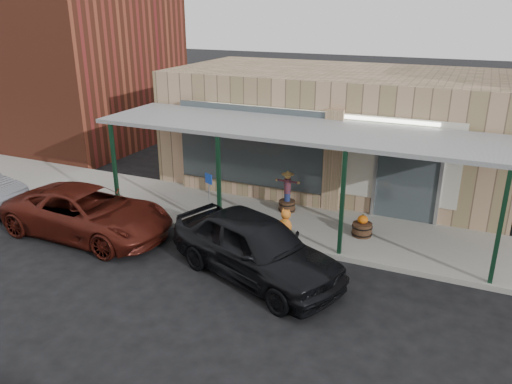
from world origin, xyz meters
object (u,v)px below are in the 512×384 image
at_px(parked_sedan, 255,247).
at_px(barrel_pumpkin, 362,228).
at_px(handicap_sign, 209,191).
at_px(car_maroon, 88,213).
at_px(barrel_scarecrow, 287,198).

bearing_deg(parked_sedan, barrel_pumpkin, -11.50).
height_order(handicap_sign, car_maroon, handicap_sign).
height_order(barrel_pumpkin, car_maroon, car_maroon).
xyz_separation_m(barrel_scarecrow, parked_sedan, (0.65, -3.94, 0.21)).
bearing_deg(handicap_sign, barrel_scarecrow, 63.93).
bearing_deg(barrel_scarecrow, car_maroon, -126.25).
xyz_separation_m(barrel_pumpkin, handicap_sign, (-4.53, -0.83, 0.73)).
bearing_deg(parked_sedan, barrel_scarecrow, 30.18).
height_order(barrel_pumpkin, handicap_sign, handicap_sign).
relative_size(parked_sedan, car_maroon, 1.01).
height_order(parked_sedan, car_maroon, parked_sedan).
bearing_deg(barrel_pumpkin, parked_sedan, -122.29).
relative_size(barrel_pumpkin, car_maroon, 0.14).
relative_size(barrel_scarecrow, barrel_pumpkin, 1.89).
bearing_deg(barrel_scarecrow, barrel_pumpkin, -1.98).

